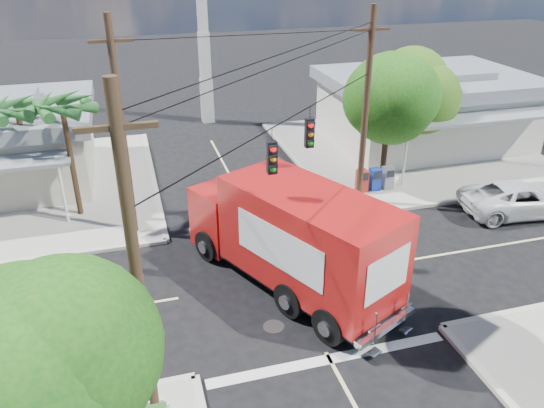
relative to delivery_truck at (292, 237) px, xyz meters
name	(u,v)px	position (x,y,z in m)	size (l,w,h in m)	color
ground	(287,280)	(-0.09, 0.25, -1.98)	(120.00, 120.00, 0.00)	black
sidewalk_ne	(406,150)	(10.79, 11.13, -1.91)	(14.12, 14.12, 0.14)	#A59F95
sidewalk_nw	(12,193)	(-10.97, 11.13, -1.91)	(14.12, 14.12, 0.14)	#A59F95
road_markings	(300,304)	(-0.09, -1.22, -1.97)	(32.00, 32.00, 0.01)	beige
building_ne	(426,107)	(12.41, 12.22, 0.34)	(11.80, 10.20, 4.50)	silver
radio_tower	(204,38)	(0.41, 20.25, 3.66)	(0.80, 0.80, 17.00)	silver
tree_sw_front	(42,373)	(-7.08, -7.29, 2.35)	(3.88, 3.78, 6.03)	#422D1C
tree_ne_front	(391,94)	(7.12, 7.01, 2.79)	(4.21, 4.14, 6.66)	#422D1C
tree_ne_back	(415,91)	(9.72, 9.21, 2.21)	(3.77, 3.66, 5.82)	#422D1C
palm_nw_front	(62,108)	(-7.59, 7.75, 3.06)	(3.01, 3.08, 5.59)	#422D1C
palm_nw_back	(17,111)	(-9.59, 9.25, 2.69)	(3.01, 3.08, 5.19)	#422D1C
utility_poles	(232,151)	(-1.67, 1.86, 2.69)	(12.00, 10.68, 9.00)	#473321
vending_boxes	(375,179)	(6.41, 6.45, -1.29)	(1.90, 0.50, 1.10)	maroon
delivery_truck	(292,237)	(0.00, 0.00, 0.00)	(6.26, 9.24, 3.90)	black
parked_car	(520,198)	(11.77, 2.52, -1.23)	(2.49, 5.41, 1.50)	silver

